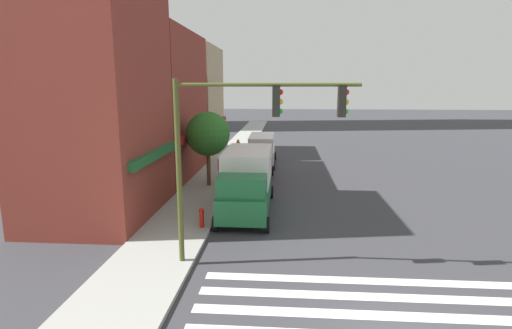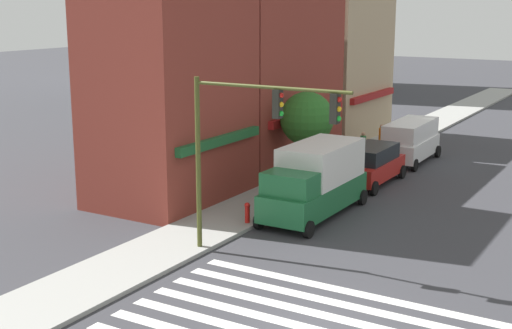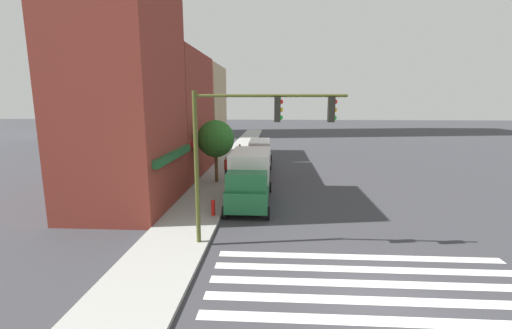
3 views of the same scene
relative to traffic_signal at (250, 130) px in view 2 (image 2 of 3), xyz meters
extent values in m
plane|color=#38383D|center=(-3.73, -4.23, -4.65)|extent=(200.00, 200.00, 0.00)
cube|color=#9E9E99|center=(-3.73, 3.27, -4.58)|extent=(120.00, 3.00, 0.15)
cube|color=silver|center=(-3.73, -4.23, -4.65)|extent=(0.47, 10.80, 0.01)
cube|color=silver|center=(-2.74, -4.23, -4.65)|extent=(0.47, 10.80, 0.01)
cube|color=silver|center=(-1.76, -4.23, -4.65)|extent=(0.47, 10.80, 0.01)
cube|color=silver|center=(-0.78, -4.23, -4.65)|extent=(0.47, 10.80, 0.01)
cube|color=maroon|center=(5.10, 7.27, 1.33)|extent=(7.22, 5.00, 11.96)
cube|color=#1E592D|center=(5.10, 4.62, -1.65)|extent=(6.13, 0.30, 0.40)
cube|color=maroon|center=(13.62, 7.27, 0.16)|extent=(9.62, 5.00, 9.62)
cube|color=maroon|center=(13.62, 4.62, -1.65)|extent=(8.18, 0.30, 0.40)
cube|color=tan|center=(22.88, 7.27, 0.12)|extent=(7.98, 5.00, 9.54)
cube|color=maroon|center=(22.88, 4.62, -1.65)|extent=(6.78, 0.30, 0.40)
cylinder|color=#474C1E|center=(0.00, 2.17, -1.47)|extent=(0.18, 0.18, 6.35)
cylinder|color=#474C1E|center=(0.00, -0.76, 1.50)|extent=(0.12, 5.86, 0.12)
cube|color=black|center=(0.00, -1.06, 0.98)|extent=(0.32, 0.24, 0.95)
sphere|color=red|center=(0.00, -1.19, 1.27)|extent=(0.18, 0.18, 0.18)
sphere|color=#EAAD14|center=(0.00, -1.19, 0.97)|extent=(0.18, 0.18, 0.18)
sphere|color=green|center=(0.00, -1.19, 0.67)|extent=(0.18, 0.18, 0.18)
cube|color=black|center=(0.00, -3.11, 0.98)|extent=(0.32, 0.24, 0.95)
sphere|color=red|center=(0.00, -3.24, 1.27)|extent=(0.18, 0.18, 0.18)
sphere|color=#EAAD14|center=(0.00, -3.24, 0.97)|extent=(0.18, 0.18, 0.18)
sphere|color=green|center=(0.00, -3.24, 0.67)|extent=(0.18, 0.18, 0.18)
cube|color=#1E6638|center=(5.98, 0.47, -3.76)|extent=(6.20, 2.20, 1.10)
cube|color=silver|center=(6.60, 0.47, -2.41)|extent=(4.34, 2.20, 1.60)
cube|color=#1E6638|center=(4.00, 0.47, -2.76)|extent=(1.74, 2.09, 0.90)
cylinder|color=black|center=(3.29, 1.57, -4.31)|extent=(0.68, 0.22, 0.68)
cylinder|color=black|center=(3.29, -0.63, -4.31)|extent=(0.68, 0.22, 0.68)
cylinder|color=black|center=(8.67, 1.57, -4.31)|extent=(0.68, 0.22, 0.68)
cylinder|color=black|center=(8.67, -0.63, -4.31)|extent=(0.68, 0.22, 0.68)
cube|color=#B21E19|center=(12.38, 0.47, -3.89)|extent=(4.70, 1.91, 0.85)
cube|color=black|center=(12.38, 0.47, -3.09)|extent=(3.29, 1.75, 0.75)
cylinder|color=black|center=(10.43, 1.42, -4.31)|extent=(0.68, 0.22, 0.68)
cylinder|color=black|center=(10.43, -0.48, -4.31)|extent=(0.68, 0.22, 0.68)
cylinder|color=black|center=(14.32, 1.42, -4.31)|extent=(0.68, 0.22, 0.68)
cylinder|color=black|center=(14.32, -0.48, -4.31)|extent=(0.68, 0.22, 0.68)
cube|color=white|center=(18.23, 0.47, -3.81)|extent=(5.04, 2.10, 1.00)
cube|color=white|center=(18.23, 0.47, -2.81)|extent=(4.79, 1.94, 1.00)
cylinder|color=black|center=(16.14, 1.47, -4.31)|extent=(0.68, 0.22, 0.68)
cylinder|color=black|center=(16.14, -0.53, -4.31)|extent=(0.68, 0.22, 0.68)
cylinder|color=black|center=(20.32, 1.47, -4.31)|extent=(0.68, 0.22, 0.68)
cylinder|color=black|center=(20.32, -0.53, -4.31)|extent=(0.68, 0.22, 0.68)
cylinder|color=#23232D|center=(15.91, 2.37, -4.08)|extent=(0.26, 0.26, 0.85)
cylinder|color=#2D7A3D|center=(15.91, 2.37, -3.30)|extent=(0.32, 0.32, 0.70)
sphere|color=tan|center=(15.91, 2.37, -2.84)|extent=(0.22, 0.22, 0.22)
cylinder|color=#23232D|center=(11.13, 2.59, -4.08)|extent=(0.26, 0.26, 0.85)
cylinder|color=red|center=(11.13, 2.59, -3.30)|extent=(0.32, 0.32, 0.70)
sphere|color=tan|center=(11.13, 2.59, -2.84)|extent=(0.22, 0.22, 0.22)
cylinder|color=#23232D|center=(18.77, 2.39, -4.08)|extent=(0.26, 0.26, 0.85)
cylinder|color=orange|center=(18.77, 2.39, -3.30)|extent=(0.32, 0.32, 0.70)
sphere|color=tan|center=(18.77, 2.39, -2.84)|extent=(0.22, 0.22, 0.22)
cylinder|color=red|center=(3.34, 2.17, -4.18)|extent=(0.20, 0.20, 0.65)
sphere|color=red|center=(3.34, 2.17, -3.78)|extent=(0.24, 0.24, 0.24)
cylinder|color=brown|center=(10.76, 3.27, -3.39)|extent=(0.24, 0.24, 2.22)
sphere|color=#286623|center=(10.76, 3.27, -1.35)|extent=(2.66, 2.66, 2.66)
camera|label=1|loc=(-12.77, -1.34, 1.46)|focal=28.00mm
camera|label=2|loc=(-20.22, -12.28, 4.21)|focal=50.00mm
camera|label=3|loc=(-13.33, -1.00, 1.31)|focal=24.00mm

